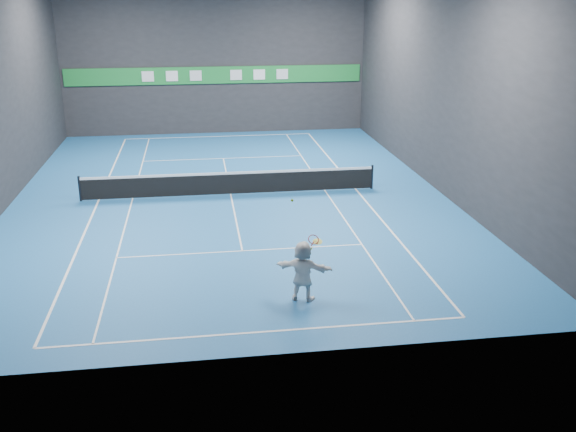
{
  "coord_description": "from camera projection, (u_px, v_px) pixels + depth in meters",
  "views": [
    {
      "loc": [
        -1.35,
        -26.26,
        8.17
      ],
      "look_at": [
        1.41,
        -7.36,
        1.5
      ],
      "focal_mm": 40.0,
      "sensor_mm": 36.0,
      "label": 1
    }
  ],
  "objects": [
    {
      "name": "sideline_doubles_left",
      "position": [
        99.0,
        200.0,
        26.66
      ],
      "size": [
        0.08,
        23.78,
        0.01
      ],
      "primitive_type": "cube",
      "color": "white",
      "rests_on": "ground"
    },
    {
      "name": "service_line_near",
      "position": [
        242.0,
        251.0,
        21.43
      ],
      "size": [
        8.23,
        0.06,
        0.01
      ],
      "primitive_type": "cube",
      "color": "white",
      "rests_on": "ground"
    },
    {
      "name": "player",
      "position": [
        303.0,
        271.0,
        17.77
      ],
      "size": [
        1.69,
        1.1,
        1.74
      ],
      "primitive_type": "imported",
      "rotation": [
        0.0,
        0.0,
        2.74
      ],
      "color": "white",
      "rests_on": "ground"
    },
    {
      "name": "wall_right",
      "position": [
        440.0,
        84.0,
        27.15
      ],
      "size": [
        0.1,
        26.0,
        9.0
      ],
      "primitive_type": "cube",
      "color": "#262528",
      "rests_on": "ground"
    },
    {
      "name": "sponsor_banner",
      "position": [
        216.0,
        75.0,
        38.34
      ],
      "size": [
        17.64,
        0.11,
        1.0
      ],
      "color": "#1C8233",
      "rests_on": "wall_back"
    },
    {
      "name": "wall_back",
      "position": [
        215.0,
        58.0,
        38.07
      ],
      "size": [
        18.0,
        0.1,
        9.0
      ],
      "primitive_type": "cube",
      "color": "#262528",
      "rests_on": "ground"
    },
    {
      "name": "ground",
      "position": [
        231.0,
        195.0,
        27.41
      ],
      "size": [
        26.0,
        26.0,
        0.0
      ],
      "primitive_type": "plane",
      "color": "#1C5B9B",
      "rests_on": "ground"
    },
    {
      "name": "tennis_racket",
      "position": [
        314.0,
        241.0,
        17.58
      ],
      "size": [
        0.48,
        0.33,
        0.53
      ],
      "color": "#AC1612",
      "rests_on": "player"
    },
    {
      "name": "baseline_near",
      "position": [
        259.0,
        332.0,
        16.3
      ],
      "size": [
        10.98,
        0.08,
        0.01
      ],
      "primitive_type": "cube",
      "color": "white",
      "rests_on": "ground"
    },
    {
      "name": "baseline_far",
      "position": [
        219.0,
        136.0,
        38.52
      ],
      "size": [
        10.98,
        0.08,
        0.01
      ],
      "primitive_type": "cube",
      "color": "white",
      "rests_on": "ground"
    },
    {
      "name": "service_line_far",
      "position": [
        223.0,
        158.0,
        33.39
      ],
      "size": [
        8.23,
        0.06,
        0.01
      ],
      "primitive_type": "cube",
      "color": "white",
      "rests_on": "ground"
    },
    {
      "name": "wall_front",
      "position": [
        261.0,
        173.0,
        13.78
      ],
      "size": [
        18.0,
        0.1,
        9.0
      ],
      "primitive_type": "cube",
      "color": "#262528",
      "rests_on": "ground"
    },
    {
      "name": "center_service_line",
      "position": [
        231.0,
        195.0,
        27.41
      ],
      "size": [
        0.06,
        12.8,
        0.01
      ],
      "primitive_type": "cube",
      "color": "white",
      "rests_on": "ground"
    },
    {
      "name": "sideline_singles_left",
      "position": [
        133.0,
        199.0,
        26.85
      ],
      "size": [
        0.06,
        23.78,
        0.01
      ],
      "primitive_type": "cube",
      "color": "white",
      "rests_on": "ground"
    },
    {
      "name": "sideline_doubles_right",
      "position": [
        356.0,
        189.0,
        28.16
      ],
      "size": [
        0.08,
        23.78,
        0.01
      ],
      "primitive_type": "cube",
      "color": "white",
      "rests_on": "ground"
    },
    {
      "name": "sideline_singles_right",
      "position": [
        325.0,
        191.0,
        27.97
      ],
      "size": [
        0.06,
        23.78,
        0.01
      ],
      "primitive_type": "cube",
      "color": "white",
      "rests_on": "ground"
    },
    {
      "name": "tennis_ball",
      "position": [
        292.0,
        200.0,
        17.0
      ],
      "size": [
        0.07,
        0.07,
        0.07
      ],
      "primitive_type": "sphere",
      "color": "#ACD723",
      "rests_on": "player"
    },
    {
      "name": "tennis_net",
      "position": [
        230.0,
        183.0,
        27.23
      ],
      "size": [
        12.5,
        0.1,
        1.07
      ],
      "color": "black",
      "rests_on": "ground"
    }
  ]
}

